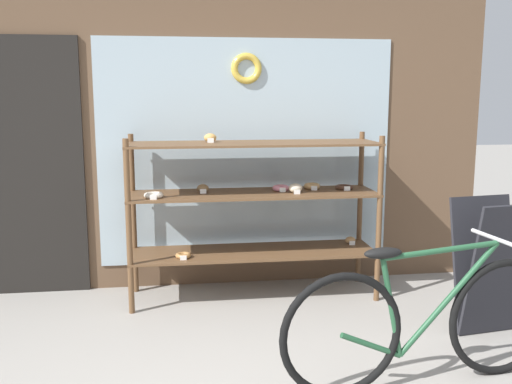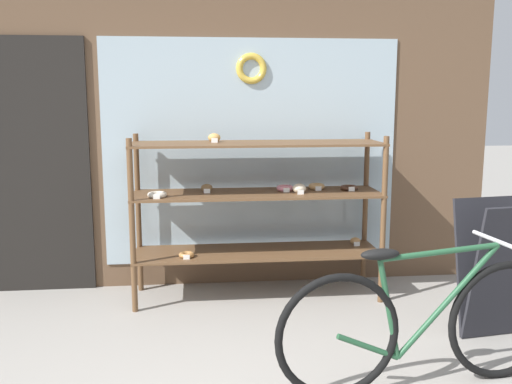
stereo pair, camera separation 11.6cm
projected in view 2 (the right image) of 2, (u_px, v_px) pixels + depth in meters
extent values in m
cube|color=brown|center=(227.00, 103.00, 4.81)|extent=(4.58, 0.08, 3.14)
cube|color=#A3B7C1|center=(251.00, 152.00, 4.85)|extent=(2.49, 0.02, 1.90)
cube|color=black|center=(38.00, 167.00, 4.68)|extent=(0.84, 0.03, 2.10)
torus|color=gold|center=(251.00, 68.00, 4.72)|extent=(0.26, 0.06, 0.26)
cylinder|color=brown|center=(132.00, 227.00, 4.25)|extent=(0.04, 0.04, 1.32)
cylinder|color=brown|center=(383.00, 221.00, 4.45)|extent=(0.04, 0.04, 1.32)
cylinder|color=brown|center=(138.00, 214.00, 4.72)|extent=(0.04, 0.04, 1.32)
cylinder|color=brown|center=(365.00, 209.00, 4.93)|extent=(0.04, 0.04, 1.32)
cube|color=brown|center=(257.00, 252.00, 4.64)|extent=(1.98, 0.53, 0.02)
cube|color=brown|center=(257.00, 194.00, 4.56)|extent=(1.98, 0.53, 0.02)
cube|color=brown|center=(257.00, 144.00, 4.49)|extent=(1.98, 0.53, 0.02)
torus|color=#4C2D1E|center=(349.00, 188.00, 4.69)|extent=(0.15, 0.15, 0.03)
cube|color=white|center=(352.00, 189.00, 4.61)|extent=(0.05, 0.00, 0.04)
torus|color=beige|center=(157.00, 195.00, 4.35)|extent=(0.15, 0.15, 0.04)
cube|color=white|center=(156.00, 197.00, 4.27)|extent=(0.05, 0.00, 0.04)
torus|color=pink|center=(285.00, 188.00, 4.64)|extent=(0.14, 0.14, 0.04)
cube|color=white|center=(286.00, 190.00, 4.57)|extent=(0.05, 0.00, 0.04)
ellipsoid|color=tan|center=(214.00, 138.00, 4.52)|extent=(0.10, 0.08, 0.07)
cube|color=white|center=(214.00, 140.00, 4.47)|extent=(0.05, 0.00, 0.04)
ellipsoid|color=brown|center=(207.00, 188.00, 4.57)|extent=(0.10, 0.08, 0.07)
cube|color=white|center=(207.00, 191.00, 4.52)|extent=(0.05, 0.00, 0.04)
torus|color=#B27A42|center=(187.00, 255.00, 4.46)|extent=(0.12, 0.12, 0.04)
cube|color=white|center=(186.00, 257.00, 4.39)|extent=(0.05, 0.00, 0.04)
ellipsoid|color=#AD7F4C|center=(355.00, 241.00, 4.83)|extent=(0.09, 0.07, 0.06)
cube|color=white|center=(357.00, 244.00, 4.78)|extent=(0.05, 0.00, 0.04)
torus|color=tan|center=(316.00, 186.00, 4.72)|extent=(0.14, 0.14, 0.05)
cube|color=white|center=(318.00, 188.00, 4.64)|extent=(0.05, 0.00, 0.04)
ellipsoid|color=beige|center=(299.00, 188.00, 4.52)|extent=(0.11, 0.09, 0.08)
cube|color=white|center=(301.00, 192.00, 4.47)|extent=(0.05, 0.00, 0.04)
torus|color=black|center=(338.00, 336.00, 3.07)|extent=(0.71, 0.12, 0.71)
torus|color=black|center=(504.00, 320.00, 3.29)|extent=(0.71, 0.12, 0.71)
cylinder|color=#235133|center=(448.00, 301.00, 3.18)|extent=(0.61, 0.10, 0.63)
cylinder|color=#235133|center=(440.00, 252.00, 3.12)|extent=(0.71, 0.11, 0.07)
cylinder|color=#235133|center=(389.00, 310.00, 3.11)|extent=(0.16, 0.05, 0.58)
cylinder|color=#235133|center=(368.00, 347.00, 3.12)|extent=(0.37, 0.07, 0.19)
ellipsoid|color=black|center=(380.00, 254.00, 3.04)|extent=(0.23, 0.11, 0.06)
cylinder|color=#B2B2B7|center=(498.00, 241.00, 3.19)|extent=(0.08, 0.46, 0.02)
cube|color=#232328|center=(505.00, 273.00, 3.76)|extent=(0.50, 0.26, 0.93)
cube|color=#232328|center=(487.00, 265.00, 3.93)|extent=(0.50, 0.26, 0.93)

